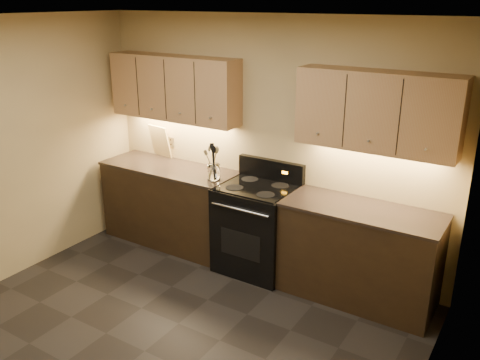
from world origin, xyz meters
name	(u,v)px	position (x,y,z in m)	size (l,w,h in m)	color
floor	(145,351)	(0.00, 0.00, 0.00)	(4.00, 4.00, 0.00)	black
ceiling	(119,20)	(0.00, 0.00, 2.60)	(4.00, 4.00, 0.00)	silver
wall_back	(267,143)	(0.00, 2.00, 1.30)	(4.00, 0.04, 2.60)	tan
wall_right	(409,282)	(2.00, 0.00, 1.30)	(0.04, 4.00, 2.60)	tan
counter_left	(171,204)	(-1.10, 1.70, 0.47)	(1.62, 0.62, 0.93)	black
counter_right	(359,254)	(1.18, 1.70, 0.47)	(1.46, 0.62, 0.93)	black
stove	(257,227)	(0.08, 1.68, 0.48)	(0.76, 0.68, 1.14)	black
upper_cab_left	(174,88)	(-1.10, 1.85, 1.80)	(1.60, 0.30, 0.70)	#A48252
upper_cab_right	(377,111)	(1.18, 1.85, 1.80)	(1.44, 0.30, 0.70)	#A48252
outlet_plate	(171,142)	(-1.30, 1.99, 1.12)	(0.09, 0.01, 0.12)	#B2B5BA
utensil_crock	(214,172)	(-0.42, 1.62, 1.01)	(0.15, 0.15, 0.17)	white
cutting_board	(160,141)	(-1.43, 1.95, 1.12)	(0.31, 0.02, 0.39)	#D5BD73
wooden_spoon	(211,162)	(-0.46, 1.62, 1.12)	(0.06, 0.06, 0.34)	#D5BD73
black_spoon	(214,162)	(-0.41, 1.63, 1.12)	(0.06, 0.06, 0.36)	black
black_turner	(214,161)	(-0.40, 1.61, 1.14)	(0.08, 0.08, 0.38)	black
steel_spatula	(216,163)	(-0.38, 1.62, 1.11)	(0.08, 0.08, 0.33)	silver
steel_skimmer	(216,163)	(-0.39, 1.62, 1.11)	(0.09, 0.09, 0.34)	silver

